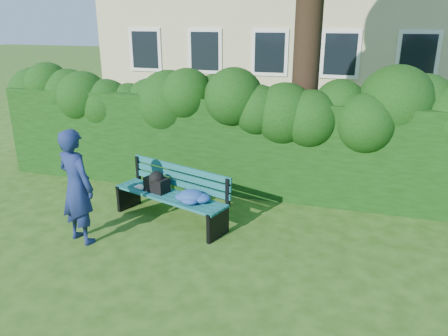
% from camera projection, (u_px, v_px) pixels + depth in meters
% --- Properties ---
extents(ground, '(80.00, 80.00, 0.00)m').
position_uv_depth(ground, '(212.00, 240.00, 6.56)').
color(ground, '#2A4B12').
rests_on(ground, ground).
extents(hedge, '(10.00, 1.00, 1.80)m').
position_uv_depth(hedge, '(249.00, 144.00, 8.25)').
color(hedge, black).
rests_on(hedge, ground).
extents(park_bench, '(2.10, 1.16, 0.89)m').
position_uv_depth(park_bench, '(175.00, 193.00, 7.00)').
color(park_bench, '#104D51').
rests_on(park_bench, ground).
extents(man_reading, '(0.73, 0.59, 1.72)m').
position_uv_depth(man_reading, '(77.00, 187.00, 6.29)').
color(man_reading, navy).
rests_on(man_reading, ground).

